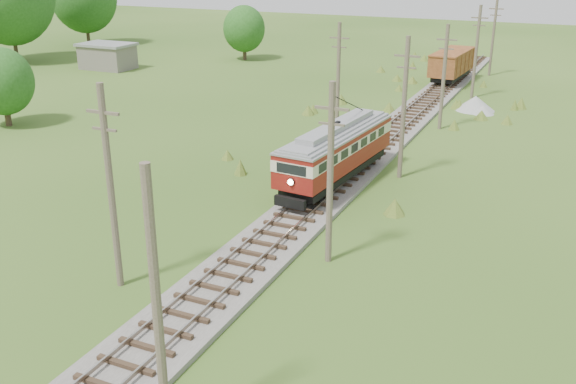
% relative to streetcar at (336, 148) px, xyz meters
% --- Properties ---
extents(railbed_main, '(3.60, 96.00, 0.57)m').
position_rel_streetcar_xyz_m(railbed_main, '(0.00, 6.24, -2.29)').
color(railbed_main, '#605B54').
rests_on(railbed_main, ground).
extents(streetcar, '(3.69, 11.61, 5.26)m').
position_rel_streetcar_xyz_m(streetcar, '(0.00, 0.00, 0.00)').
color(streetcar, black).
rests_on(streetcar, ground).
extents(gondola, '(3.46, 9.09, 2.96)m').
position_rel_streetcar_xyz_m(gondola, '(0.00, 35.72, -0.32)').
color(gondola, black).
rests_on(gondola, ground).
extents(gravel_pile, '(3.68, 3.91, 1.34)m').
position_rel_streetcar_xyz_m(gravel_pile, '(4.71, 23.82, -1.86)').
color(gravel_pile, gray).
rests_on(gravel_pile, ground).
extents(utility_pole_r_1, '(0.30, 0.30, 8.80)m').
position_rel_streetcar_xyz_m(utility_pole_r_1, '(3.10, -22.76, 1.92)').
color(utility_pole_r_1, brown).
rests_on(utility_pole_r_1, ground).
extents(utility_pole_r_2, '(1.60, 0.30, 8.60)m').
position_rel_streetcar_xyz_m(utility_pole_r_2, '(3.30, -9.76, 1.94)').
color(utility_pole_r_2, brown).
rests_on(utility_pole_r_2, ground).
extents(utility_pole_r_3, '(1.60, 0.30, 9.00)m').
position_rel_streetcar_xyz_m(utility_pole_r_3, '(3.20, 3.24, 2.14)').
color(utility_pole_r_3, brown).
rests_on(utility_pole_r_3, ground).
extents(utility_pole_r_4, '(1.60, 0.30, 8.40)m').
position_rel_streetcar_xyz_m(utility_pole_r_4, '(3.00, 16.24, 1.84)').
color(utility_pole_r_4, brown).
rests_on(utility_pole_r_4, ground).
extents(utility_pole_r_5, '(1.60, 0.30, 8.90)m').
position_rel_streetcar_xyz_m(utility_pole_r_5, '(3.40, 29.24, 2.09)').
color(utility_pole_r_5, brown).
rests_on(utility_pole_r_5, ground).
extents(utility_pole_r_6, '(1.60, 0.30, 8.70)m').
position_rel_streetcar_xyz_m(utility_pole_r_6, '(3.20, 42.24, 1.99)').
color(utility_pole_r_6, brown).
rests_on(utility_pole_r_6, ground).
extents(utility_pole_l_a, '(1.60, 0.30, 9.00)m').
position_rel_streetcar_xyz_m(utility_pole_l_a, '(-4.20, -15.76, 2.14)').
color(utility_pole_l_a, brown).
rests_on(utility_pole_l_a, ground).
extents(utility_pole_l_b, '(1.60, 0.30, 8.60)m').
position_rel_streetcar_xyz_m(utility_pole_l_b, '(-4.50, 12.24, 1.94)').
color(utility_pole_l_b, brown).
rests_on(utility_pole_l_b, ground).
extents(tree_mid_a, '(5.46, 5.46, 7.03)m').
position_rel_streetcar_xyz_m(tree_mid_a, '(-28.00, 40.24, 1.54)').
color(tree_mid_a, '#38281C').
rests_on(tree_mid_a, ground).
extents(tree_mid_c, '(5.04, 5.04, 6.49)m').
position_rel_streetcar_xyz_m(tree_mid_c, '(-30.00, 2.24, 1.23)').
color(tree_mid_c, '#38281C').
rests_on(tree_mid_c, ground).
extents(shed, '(6.40, 4.40, 3.10)m').
position_rel_streetcar_xyz_m(shed, '(-40.00, 27.24, -0.91)').
color(shed, slate).
rests_on(shed, ground).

